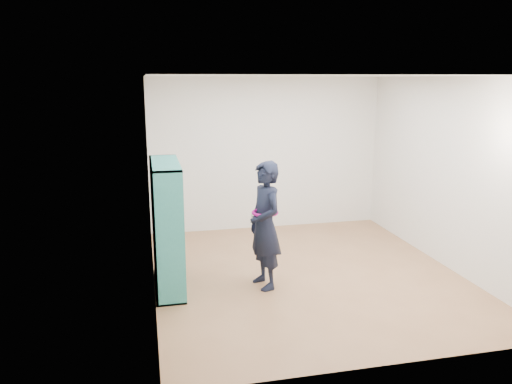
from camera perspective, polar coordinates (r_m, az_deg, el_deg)
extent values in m
plane|color=#8F6341|center=(6.83, 5.74, -9.31)|extent=(4.50, 4.50, 0.00)
plane|color=white|center=(6.33, 6.27, 13.06)|extent=(4.50, 4.50, 0.00)
cube|color=silver|center=(6.12, -12.04, 0.61)|extent=(0.02, 4.50, 2.60)
cube|color=silver|center=(7.33, 20.99, 2.03)|extent=(0.02, 4.50, 2.60)
cube|color=silver|center=(8.58, 1.21, 4.36)|extent=(4.00, 0.02, 2.60)
cube|color=silver|center=(4.44, 15.25, -4.22)|extent=(4.00, 0.02, 2.60)
cube|color=teal|center=(5.71, -9.87, -5.45)|extent=(0.35, 0.02, 1.59)
cube|color=teal|center=(6.83, -10.38, -2.42)|extent=(0.35, 0.02, 1.59)
cube|color=teal|center=(6.53, -9.87, -10.39)|extent=(0.35, 1.19, 0.02)
cube|color=teal|center=(6.09, -10.44, 3.27)|extent=(0.35, 1.19, 0.02)
cube|color=teal|center=(6.26, -11.63, -3.87)|extent=(0.02, 1.19, 1.59)
cube|color=teal|center=(6.09, -10.06, -4.31)|extent=(0.32, 0.02, 1.54)
cube|color=teal|center=(6.45, -10.23, -3.32)|extent=(0.32, 0.02, 1.54)
cube|color=teal|center=(6.39, -10.01, -7.11)|extent=(0.32, 1.14, 0.02)
cube|color=teal|center=(6.27, -10.15, -3.80)|extent=(0.32, 1.14, 0.02)
cube|color=teal|center=(6.17, -10.29, -0.37)|extent=(0.32, 1.14, 0.02)
cube|color=beige|center=(6.16, -9.51, -11.33)|extent=(0.22, 0.14, 0.06)
cube|color=black|center=(5.92, -9.56, -7.14)|extent=(0.18, 0.16, 0.28)
cube|color=maroon|center=(5.81, -9.70, -3.77)|extent=(0.18, 0.16, 0.24)
cube|color=silver|center=(5.78, -9.94, -0.70)|extent=(0.22, 0.14, 0.08)
cube|color=navy|center=(6.43, -9.62, -9.55)|extent=(0.18, 0.16, 0.20)
cube|color=brown|center=(6.29, -9.76, -6.20)|extent=(0.18, 0.16, 0.23)
cube|color=#BFB28C|center=(6.25, -9.98, -3.33)|extent=(0.22, 0.14, 0.08)
cube|color=#26594C|center=(6.08, -10.04, 0.88)|extent=(0.18, 0.16, 0.27)
cube|color=beige|center=(6.78, -9.81, -8.24)|extent=(0.18, 0.16, 0.23)
cube|color=black|center=(6.73, -10.02, -5.71)|extent=(0.22, 0.14, 0.06)
cube|color=maroon|center=(6.55, -10.06, -1.98)|extent=(0.18, 0.16, 0.22)
cube|color=silver|center=(6.46, -10.20, 1.28)|extent=(0.18, 0.16, 0.21)
imported|color=black|center=(6.16, 1.03, -3.82)|extent=(0.50, 0.65, 1.60)
torus|color=#A10C76|center=(6.12, 1.04, -2.36)|extent=(0.39, 0.39, 0.04)
cube|color=silver|center=(6.14, -0.40, -2.85)|extent=(0.03, 0.09, 0.14)
cube|color=black|center=(6.14, -0.40, -2.85)|extent=(0.03, 0.09, 0.13)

